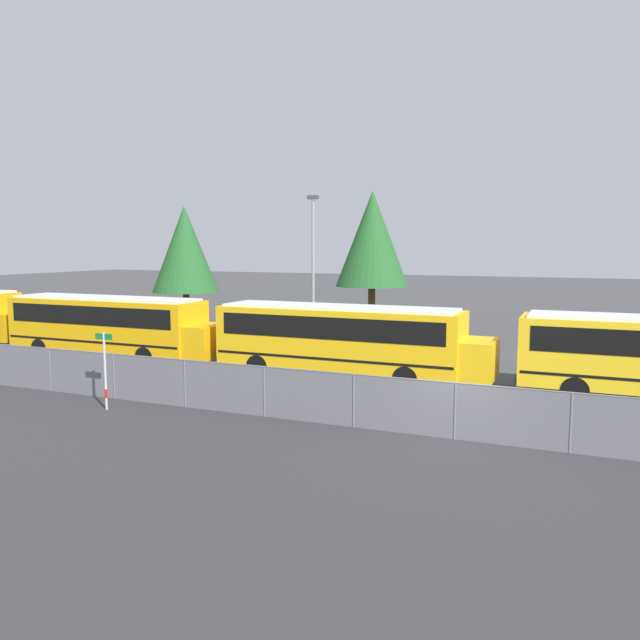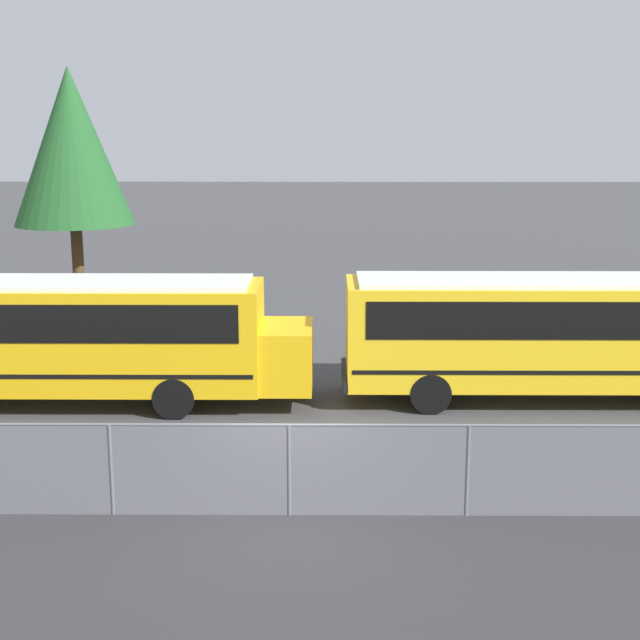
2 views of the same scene
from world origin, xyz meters
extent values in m
plane|color=#424244|center=(0.00, 0.00, 0.00)|extent=(200.00, 200.00, 0.00)
cube|color=#333335|center=(0.00, -6.00, 0.00)|extent=(119.17, 12.00, 0.01)
cube|color=#9EA0A5|center=(0.00, 0.00, 0.81)|extent=(85.17, 0.03, 1.63)
cube|color=slate|center=(0.00, -0.01, 0.81)|extent=(85.17, 0.01, 1.63)
cylinder|color=slate|center=(0.00, 0.00, 1.63)|extent=(85.17, 0.05, 0.05)
cylinder|color=slate|center=(-15.21, 0.00, 0.81)|extent=(0.07, 0.07, 1.63)
cylinder|color=slate|center=(-12.17, 0.00, 0.81)|extent=(0.07, 0.07, 1.63)
cylinder|color=slate|center=(-9.13, 0.00, 0.81)|extent=(0.07, 0.07, 1.63)
cylinder|color=slate|center=(-6.08, 0.00, 0.81)|extent=(0.07, 0.07, 1.63)
cylinder|color=slate|center=(-3.04, 0.00, 0.81)|extent=(0.07, 0.07, 1.63)
cylinder|color=slate|center=(0.00, 0.00, 0.81)|extent=(0.07, 0.07, 1.63)
cylinder|color=slate|center=(3.04, 0.00, 0.81)|extent=(0.07, 0.07, 1.63)
cube|color=orange|center=(-24.78, 6.68, 1.22)|extent=(1.22, 2.21, 1.47)
cube|color=#EDA80F|center=(-18.02, 6.17, 1.71)|extent=(10.20, 2.41, 2.45)
cube|color=black|center=(-18.02, 6.17, 2.25)|extent=(9.38, 2.45, 0.88)
cube|color=black|center=(-18.02, 6.17, 1.02)|extent=(9.99, 2.44, 0.10)
cube|color=#EDA80F|center=(-12.31, 6.17, 1.22)|extent=(1.22, 2.21, 1.47)
cube|color=black|center=(-23.17, 6.17, 0.63)|extent=(0.12, 2.41, 0.24)
cube|color=silver|center=(-18.02, 6.17, 2.98)|extent=(9.69, 2.16, 0.10)
cylinder|color=black|center=(-14.86, 7.25, 0.48)|extent=(0.96, 0.28, 0.96)
cylinder|color=black|center=(-14.86, 5.09, 0.48)|extent=(0.96, 0.28, 0.96)
cylinder|color=black|center=(-21.18, 7.25, 0.48)|extent=(0.96, 0.28, 0.96)
cylinder|color=black|center=(-21.18, 5.09, 0.48)|extent=(0.96, 0.28, 0.96)
cube|color=yellow|center=(-6.02, 6.32, 1.71)|extent=(10.20, 2.41, 2.45)
cube|color=black|center=(-6.02, 6.32, 2.25)|extent=(9.38, 2.45, 0.88)
cube|color=black|center=(-6.02, 6.32, 1.02)|extent=(9.99, 2.44, 0.10)
cube|color=yellow|center=(-0.31, 6.32, 1.22)|extent=(1.22, 2.21, 1.47)
cube|color=black|center=(-11.17, 6.32, 0.63)|extent=(0.12, 2.41, 0.24)
cube|color=silver|center=(-6.02, 6.32, 2.98)|extent=(9.69, 2.16, 0.10)
cylinder|color=black|center=(-2.86, 7.40, 0.48)|extent=(0.96, 0.28, 0.96)
cylinder|color=black|center=(-2.86, 5.24, 0.48)|extent=(0.96, 0.28, 0.96)
cylinder|color=black|center=(-9.18, 7.40, 0.48)|extent=(0.96, 0.28, 0.96)
cylinder|color=black|center=(-9.18, 5.24, 0.48)|extent=(0.96, 0.28, 0.96)
cube|color=black|center=(1.08, 6.73, 0.63)|extent=(0.12, 2.41, 0.24)
cylinder|color=black|center=(3.07, 7.82, 0.48)|extent=(0.96, 0.28, 0.96)
cylinder|color=black|center=(3.07, 5.65, 0.48)|extent=(0.96, 0.28, 0.96)
cylinder|color=#B7B7BC|center=(-11.37, -1.31, 1.31)|extent=(0.08, 0.08, 2.62)
cylinder|color=red|center=(-11.37, -1.31, 0.55)|extent=(0.09, 0.09, 0.30)
cube|color=#147238|center=(-11.37, -1.31, 2.47)|extent=(0.70, 0.02, 0.20)
cylinder|color=gray|center=(-10.13, 13.16, 3.93)|extent=(0.16, 0.16, 7.86)
cube|color=#47474C|center=(-10.13, 13.16, 8.01)|extent=(0.60, 0.24, 0.20)
cylinder|color=#51381E|center=(-8.77, 19.03, 1.51)|extent=(0.44, 0.44, 3.02)
cone|color=#235B28|center=(-8.77, 19.03, 5.90)|extent=(4.44, 4.44, 5.77)
cylinder|color=#51381E|center=(-22.10, 18.60, 1.16)|extent=(0.44, 0.44, 2.33)
cone|color=#235B28|center=(-22.10, 18.60, 5.27)|extent=(4.52, 4.52, 5.87)
camera|label=1|loc=(3.20, -17.29, 5.44)|focal=35.00mm
camera|label=2|loc=(0.63, -14.30, 6.51)|focal=50.00mm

